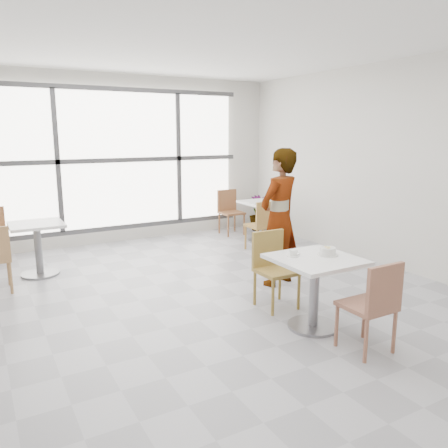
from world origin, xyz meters
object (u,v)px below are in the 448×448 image
person (279,218)px  main_table (315,279)px  bg_chair_right_far (230,209)px  plant_right (259,213)px  coffee_cup (293,253)px  chair_far (273,264)px  bg_chair_right_near (263,222)px  oatmeal_bowl (328,251)px  bg_table_left (38,242)px  bg_table_right (262,216)px  chair_near (374,302)px

person → main_table: bearing=50.3°
bg_chair_right_far → plant_right: (0.68, -0.02, -0.14)m
coffee_cup → chair_far: bearing=74.6°
coffee_cup → bg_chair_right_far: bearing=68.4°
chair_far → bg_chair_right_near: size_ratio=1.00×
chair_far → person: person is taller
chair_far → oatmeal_bowl: 0.78m
coffee_cup → bg_table_left: bearing=123.8°
bg_table_left → bg_chair_right_near: bg_chair_right_near is taller
plant_right → bg_table_right: bearing=-120.2°
coffee_cup → bg_chair_right_near: bearing=61.4°
bg_table_right → plant_right: (0.49, 0.85, -0.13)m
oatmeal_bowl → person: (0.33, 1.28, 0.10)m
person → bg_chair_right_near: 1.68m
coffee_cup → person: bearing=59.8°
person → coffee_cup: bearing=41.2°
chair_far → bg_chair_right_far: size_ratio=1.00×
oatmeal_bowl → bg_table_left: bearing=126.6°
chair_far → bg_table_left: (-2.22, 2.53, -0.01)m
main_table → person: size_ratio=0.45×
coffee_cup → bg_chair_right_far: (1.60, 4.04, -0.28)m
bg_chair_right_near → bg_chair_right_far: 1.47m
main_table → person: bearing=69.0°
person → bg_table_right: 2.37m
coffee_cup → person: person is taller
main_table → bg_table_left: bearing=124.5°
coffee_cup → person: (0.66, 1.13, 0.12)m
coffee_cup → bg_table_right: (1.79, 3.17, -0.29)m
chair_near → bg_table_right: chair_near is taller
coffee_cup → plant_right: (2.29, 4.02, -0.42)m
oatmeal_bowl → bg_chair_right_far: size_ratio=0.24×
oatmeal_bowl → coffee_cup: oatmeal_bowl is taller
oatmeal_bowl → coffee_cup: size_ratio=1.32×
person → bg_table_left: (-2.72, 1.95, -0.41)m
bg_table_left → chair_far: bearing=-48.8°
oatmeal_bowl → bg_chair_right_near: (1.08, 2.73, -0.29)m
coffee_cup → plant_right: coffee_cup is taller
bg_table_right → bg_chair_right_far: bearing=102.3°
oatmeal_bowl → plant_right: oatmeal_bowl is taller
chair_far → bg_chair_right_far: same height
chair_far → oatmeal_bowl: bearing=-75.7°
bg_chair_right_near → plant_right: 1.69m
chair_near → person: size_ratio=0.49×
bg_table_right → chair_near: bearing=-110.9°
chair_far → plant_right: (2.13, 3.47, -0.14)m
chair_far → bg_chair_right_near: 2.39m
chair_near → plant_right: 5.28m
bg_chair_right_far → coffee_cup: bearing=-111.6°
person → bg_chair_right_far: person is taller
bg_table_right → bg_chair_right_near: (-0.39, -0.59, 0.01)m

